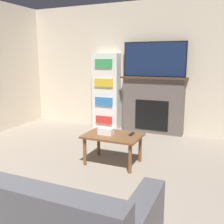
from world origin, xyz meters
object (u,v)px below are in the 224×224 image
object	(u,v)px
coffee_table	(113,139)
bookshelf	(106,91)
tv	(154,59)
fireplace	(153,105)

from	to	relation	value
coffee_table	bookshelf	size ratio (longest dim) A/B	0.50
tv	bookshelf	distance (m)	1.27
tv	coffee_table	xyz separation A→B (m)	(-0.10, -1.86, -1.15)
bookshelf	tv	bearing A→B (deg)	0.11
tv	coffee_table	size ratio (longest dim) A/B	1.56
fireplace	coffee_table	bearing A→B (deg)	-93.04
coffee_table	bookshelf	world-z (taller)	bookshelf
tv	bookshelf	size ratio (longest dim) A/B	0.77
coffee_table	fireplace	bearing A→B (deg)	86.96
coffee_table	tv	bearing A→B (deg)	86.93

